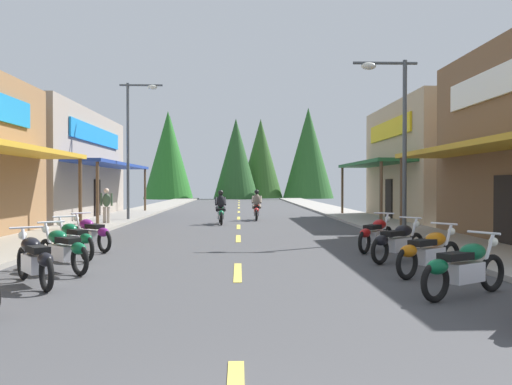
# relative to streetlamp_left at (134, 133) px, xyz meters

# --- Properties ---
(ground) EXTENTS (10.10, 80.74, 0.10)m
(ground) POSITION_rel_streetlamp_left_xyz_m (5.15, 0.97, -4.43)
(ground) COLOR #424244
(sidewalk_left) EXTENTS (2.70, 80.74, 0.12)m
(sidewalk_left) POSITION_rel_streetlamp_left_xyz_m (-1.25, 0.97, -4.32)
(sidewalk_left) COLOR gray
(sidewalk_left) RESTS_ON ground
(sidewalk_right) EXTENTS (2.70, 80.74, 0.12)m
(sidewalk_right) POSITION_rel_streetlamp_left_xyz_m (11.55, 0.97, -4.32)
(sidewalk_right) COLOR #9E9991
(sidewalk_right) RESTS_ON ground
(centerline_dashes) EXTENTS (0.16, 58.52, 0.01)m
(centerline_dashes) POSITION_rel_streetlamp_left_xyz_m (5.15, 5.84, -4.38)
(centerline_dashes) COLOR #E0C64C
(centerline_dashes) RESTS_ON ground
(storefront_left_far) EXTENTS (8.95, 13.59, 5.75)m
(storefront_left_far) POSITION_rel_streetlamp_left_xyz_m (-6.13, 2.84, -1.50)
(storefront_left_far) COLOR gray
(storefront_left_far) RESTS_ON ground
(storefront_right_far) EXTENTS (10.17, 10.14, 5.96)m
(storefront_right_far) POSITION_rel_streetlamp_left_xyz_m (17.05, 0.64, -1.40)
(storefront_right_far) COLOR tan
(storefront_right_far) RESTS_ON ground
(streetlamp_left) EXTENTS (2.11, 0.30, 6.82)m
(streetlamp_left) POSITION_rel_streetlamp_left_xyz_m (0.00, 0.00, 0.00)
(streetlamp_left) COLOR #474C51
(streetlamp_left) RESTS_ON ground
(streetlamp_right) EXTENTS (2.11, 0.30, 5.89)m
(streetlamp_right) POSITION_rel_streetlamp_left_xyz_m (10.27, -9.23, -0.51)
(streetlamp_right) COLOR #474C51
(streetlamp_right) RESTS_ON ground
(motorcycle_parked_right_1) EXTENTS (1.87, 1.22, 1.04)m
(motorcycle_parked_right_1) POSITION_rel_streetlamp_left_xyz_m (8.82, -18.12, -3.89)
(motorcycle_parked_right_1) COLOR black
(motorcycle_parked_right_1) RESTS_ON ground
(motorcycle_parked_right_2) EXTENTS (1.77, 1.36, 1.04)m
(motorcycle_parked_right_2) POSITION_rel_streetlamp_left_xyz_m (8.97, -16.09, -3.89)
(motorcycle_parked_right_2) COLOR black
(motorcycle_parked_right_2) RESTS_ON ground
(motorcycle_parked_right_3) EXTENTS (1.70, 1.46, 1.04)m
(motorcycle_parked_right_3) POSITION_rel_streetlamp_left_xyz_m (8.94, -14.10, -3.89)
(motorcycle_parked_right_3) COLOR black
(motorcycle_parked_right_3) RESTS_ON ground
(motorcycle_parked_right_4) EXTENTS (1.41, 1.74, 1.04)m
(motorcycle_parked_right_4) POSITION_rel_streetlamp_left_xyz_m (8.92, -12.14, -3.89)
(motorcycle_parked_right_4) COLOR black
(motorcycle_parked_right_4) RESTS_ON ground
(motorcycle_parked_left_1) EXTENTS (1.33, 1.80, 1.04)m
(motorcycle_parked_left_1) POSITION_rel_streetlamp_left_xyz_m (1.50, -16.92, -3.89)
(motorcycle_parked_left_1) COLOR black
(motorcycle_parked_left_1) RESTS_ON ground
(motorcycle_parked_left_2) EXTENTS (1.56, 1.60, 1.04)m
(motorcycle_parked_left_2) POSITION_rel_streetlamp_left_xyz_m (1.50, -15.39, -3.89)
(motorcycle_parked_left_2) COLOR black
(motorcycle_parked_left_2) RESTS_ON ground
(motorcycle_parked_left_3) EXTENTS (1.49, 1.67, 1.04)m
(motorcycle_parked_left_3) POSITION_rel_streetlamp_left_xyz_m (1.12, -13.42, -3.89)
(motorcycle_parked_left_3) COLOR black
(motorcycle_parked_left_3) RESTS_ON ground
(motorcycle_parked_left_4) EXTENTS (1.57, 1.60, 1.04)m
(motorcycle_parked_left_4) POSITION_rel_streetlamp_left_xyz_m (1.08, -11.74, -3.89)
(motorcycle_parked_left_4) COLOR black
(motorcycle_parked_left_4) RESTS_ON ground
(rider_cruising_lead) EXTENTS (0.60, 2.14, 1.57)m
(rider_cruising_lead) POSITION_rel_streetlamp_left_xyz_m (4.33, -1.97, -3.73)
(rider_cruising_lead) COLOR black
(rider_cruising_lead) RESTS_ON ground
(rider_cruising_trailing) EXTENTS (0.60, 2.14, 1.57)m
(rider_cruising_trailing) POSITION_rel_streetlamp_left_xyz_m (6.07, 0.71, -3.73)
(rider_cruising_trailing) COLOR black
(rider_cruising_trailing) RESTS_ON ground
(pedestrian_by_shop) EXTENTS (0.56, 0.32, 1.67)m
(pedestrian_by_shop) POSITION_rel_streetlamp_left_xyz_m (-0.71, -2.64, -3.42)
(pedestrian_by_shop) COLOR #B2A599
(pedestrian_by_shop) RESTS_ON ground
(treeline_backdrop) EXTENTS (24.67, 10.60, 12.05)m
(treeline_backdrop) POSITION_rel_streetlamp_left_xyz_m (4.50, 43.80, 1.17)
(treeline_backdrop) COLOR #2F5923
(treeline_backdrop) RESTS_ON ground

